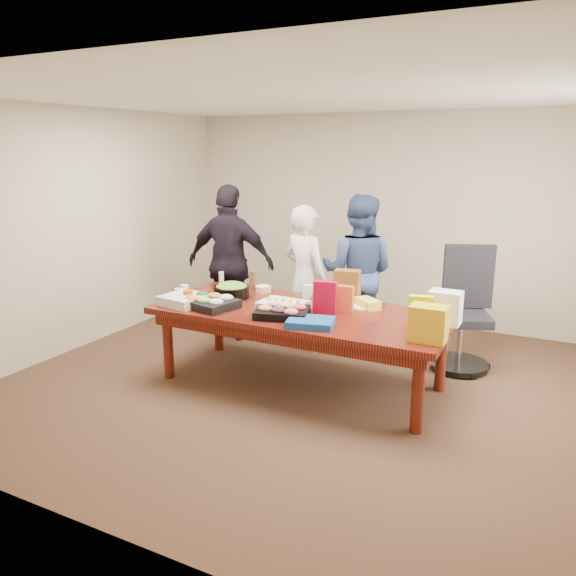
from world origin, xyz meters
The scene contains 36 objects.
floor centered at (0.00, 0.00, -0.01)m, with size 5.50×5.00×0.02m, color #47301E.
ceiling centered at (0.00, 0.00, 2.71)m, with size 5.50×5.00×0.02m, color white.
wall_back centered at (0.00, 2.50, 1.35)m, with size 5.50×0.04×2.70m, color beige.
wall_front centered at (0.00, -2.50, 1.35)m, with size 5.50×0.04×2.70m, color beige.
wall_left centered at (-2.75, 0.00, 1.35)m, with size 0.04×5.00×2.70m, color beige.
conference_table centered at (0.00, 0.00, 0.38)m, with size 2.80×1.20×0.75m, color #4C1C0F.
office_chair centered at (1.31, 1.09, 0.61)m, with size 0.62×0.62×1.22m, color black.
person_center centered at (-0.38, 0.93, 0.83)m, with size 0.60×0.40×1.65m, color silver.
person_right centered at (0.12, 1.25, 0.88)m, with size 0.85×0.67×1.76m, color #344878.
person_left centered at (-1.34, 0.88, 0.92)m, with size 1.08×0.45×1.85m, color black.
veggie_tray centered at (-0.84, -0.29, 0.79)m, with size 0.50×0.39×0.08m, color black.
fruit_tray centered at (-0.07, -0.26, 0.79)m, with size 0.48×0.37×0.07m, color black.
sheet_cake centered at (-0.17, -0.05, 0.79)m, with size 0.44×0.33×0.08m, color white.
salad_bowl centered at (-0.84, 0.11, 0.81)m, with size 0.37×0.37×0.12m, color black.
chip_bag_blue centered at (0.28, -0.39, 0.78)m, with size 0.40×0.30×0.06m, color #144AA8.
chip_bag_red centered at (0.25, 0.01, 0.90)m, with size 0.21×0.09×0.31m, color #A90423.
chip_bag_yellow centered at (1.15, -0.08, 0.90)m, with size 0.20×0.08×0.30m, color #DDEC06.
chip_bag_orange centered at (0.39, 0.12, 0.88)m, with size 0.17×0.07×0.26m, color #D6552E.
mayo_jar centered at (-0.14, 0.44, 0.82)m, with size 0.09×0.09×0.14m, color white.
mustard_bottle centered at (0.29, 0.41, 0.83)m, with size 0.05×0.05×0.15m, color yellow.
dressing_bottle centered at (-0.82, 0.49, 0.85)m, with size 0.07×0.07×0.21m, color brown.
ranch_bottle centered at (-1.19, 0.45, 0.83)m, with size 0.06×0.06×0.17m, color #ECEDB8.
banana_bunch centered at (0.53, 0.36, 0.79)m, with size 0.26×0.15×0.09m, color yellow.
bread_loaf centered at (0.12, 0.43, 0.80)m, with size 0.27×0.12×0.11m, color brown.
kraft_bag centered at (0.28, 0.48, 0.91)m, with size 0.25×0.14×0.33m, color brown.
red_cup centered at (-1.11, -0.27, 0.82)m, with size 0.10×0.10×0.13m, color red.
clear_cup_a centered at (-1.30, -0.18, 0.80)m, with size 0.08×0.08×0.11m, color silver.
clear_cup_b centered at (-1.30, -0.08, 0.81)m, with size 0.09×0.09×0.12m, color silver.
pizza_box_lower centered at (-1.11, -0.33, 0.77)m, with size 0.40×0.40×0.05m, color beige.
pizza_box_upper centered at (-1.12, -0.32, 0.82)m, with size 0.40×0.40×0.05m, color silver.
plate_a centered at (1.09, 0.45, 0.76)m, with size 0.28×0.28×0.02m, color white.
plate_b centered at (0.52, 0.36, 0.76)m, with size 0.26×0.26×0.02m, color white.
dip_bowl_a centered at (0.47, 0.45, 0.78)m, with size 0.15×0.15×0.06m, color silver.
dip_bowl_b centered at (-0.66, 0.45, 0.78)m, with size 0.17×0.17×0.07m, color beige.
grocery_bag_white centered at (1.30, 0.19, 0.90)m, with size 0.27×0.20×0.29m, color white.
grocery_bag_yellow centered at (1.27, -0.33, 0.90)m, with size 0.29×0.20×0.29m, color gold.
Camera 1 is at (2.16, -4.58, 2.24)m, focal length 34.65 mm.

